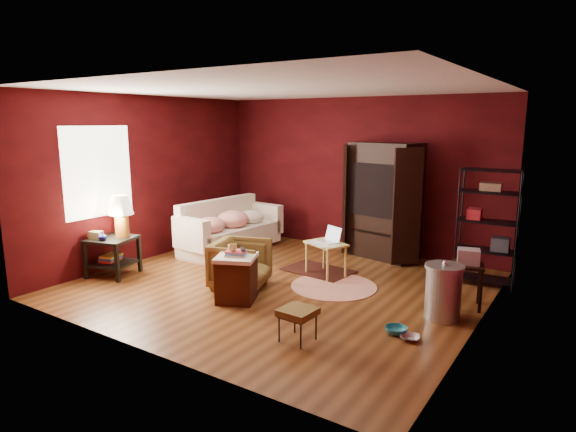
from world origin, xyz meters
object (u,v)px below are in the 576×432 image
at_px(side_table, 117,228).
at_px(hamper, 237,277).
at_px(sofa, 229,230).
at_px(wire_shelving, 489,222).
at_px(laptop_desk, 326,246).
at_px(armchair, 240,262).
at_px(tv_armoire, 383,198).

height_order(side_table, hamper, side_table).
distance_m(sofa, side_table, 2.15).
relative_size(sofa, wire_shelving, 1.17).
bearing_deg(laptop_desk, armchair, -100.61).
distance_m(side_table, wire_shelving, 5.57).
xyz_separation_m(laptop_desk, wire_shelving, (2.16, 0.91, 0.46)).
distance_m(laptop_desk, wire_shelving, 2.39).
xyz_separation_m(laptop_desk, tv_armoire, (0.30, 1.48, 0.58)).
bearing_deg(sofa, laptop_desk, -98.34).
relative_size(side_table, wire_shelving, 0.73).
xyz_separation_m(armchair, side_table, (-1.97, -0.58, 0.37)).
bearing_deg(hamper, side_table, -176.75).
xyz_separation_m(hamper, wire_shelving, (2.63, 2.51, 0.61)).
distance_m(sofa, laptop_desk, 2.26).
height_order(hamper, tv_armoire, tv_armoire).
height_order(armchair, hamper, armchair).
xyz_separation_m(armchair, wire_shelving, (2.93, 2.06, 0.56)).
relative_size(sofa, tv_armoire, 1.00).
bearing_deg(armchair, sofa, 27.69).
relative_size(armchair, tv_armoire, 0.38).
relative_size(side_table, tv_armoire, 0.62).
bearing_deg(side_table, sofa, 76.13).
bearing_deg(tv_armoire, armchair, -100.53).
bearing_deg(side_table, tv_armoire, 46.59).
xyz_separation_m(tv_armoire, wire_shelving, (1.86, -0.57, -0.11)).
height_order(laptop_desk, tv_armoire, tv_armoire).
distance_m(armchair, wire_shelving, 3.62).
bearing_deg(side_table, laptop_desk, 32.29).
distance_m(armchair, side_table, 2.09).
relative_size(side_table, hamper, 1.75).
bearing_deg(sofa, hamper, -137.78).
height_order(laptop_desk, wire_shelving, wire_shelving).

